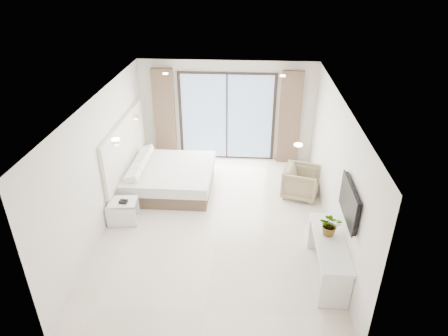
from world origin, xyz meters
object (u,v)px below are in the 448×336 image
(bed, at_px, (169,178))
(console_desk, at_px, (329,250))
(armchair, at_px, (301,181))
(nightstand, at_px, (124,212))

(bed, bearing_deg, console_desk, -39.71)
(bed, height_order, armchair, armchair)
(bed, xyz_separation_m, nightstand, (-0.68, -1.42, -0.04))
(console_desk, relative_size, armchair, 2.05)
(armchair, bearing_deg, console_desk, -159.84)
(armchair, bearing_deg, bed, 104.05)
(nightstand, xyz_separation_m, armchair, (3.81, 1.31, 0.14))
(console_desk, bearing_deg, bed, 140.29)
(bed, relative_size, armchair, 2.55)
(nightstand, bearing_deg, bed, 58.64)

